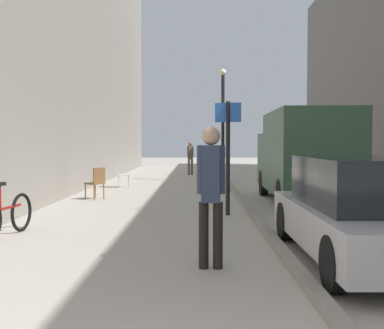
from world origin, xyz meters
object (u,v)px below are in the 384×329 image
at_px(parked_car, 364,210).
at_px(cafe_chair_near_window, 121,173).
at_px(pedestrian_main_foreground, 211,187).
at_px(lamp_post, 223,118).
at_px(pedestrian_mid_block, 190,156).
at_px(cafe_chair_by_doorway, 97,181).
at_px(street_sign_post, 228,148).
at_px(bicycle_leaning, 6,215).
at_px(delivery_van, 304,155).

height_order(parked_car, cafe_chair_near_window, parked_car).
relative_size(pedestrian_main_foreground, lamp_post, 0.39).
distance_m(pedestrian_main_foreground, parked_car, 2.22).
bearing_deg(pedestrian_mid_block, parked_car, 78.96).
relative_size(pedestrian_main_foreground, parked_car, 0.44).
relative_size(pedestrian_main_foreground, cafe_chair_by_doorway, 1.99).
bearing_deg(lamp_post, pedestrian_mid_block, 107.27).
xyz_separation_m(pedestrian_mid_block, cafe_chair_near_window, (-2.48, -7.06, -0.45)).
bearing_deg(pedestrian_main_foreground, cafe_chair_by_doorway, 116.66).
xyz_separation_m(pedestrian_mid_block, street_sign_post, (1.02, -13.77, 0.54)).
relative_size(parked_car, bicycle_leaning, 2.39).
bearing_deg(bicycle_leaning, pedestrian_mid_block, 87.44).
bearing_deg(street_sign_post, cafe_chair_near_window, -47.98).
xyz_separation_m(pedestrian_mid_block, delivery_van, (3.27, -11.56, 0.33)).
height_order(delivery_van, cafe_chair_by_doorway, delivery_van).
xyz_separation_m(pedestrian_main_foreground, cafe_chair_near_window, (-2.97, 11.36, -0.53)).
bearing_deg(street_sign_post, pedestrian_mid_block, -71.31).
bearing_deg(pedestrian_mid_block, street_sign_post, 74.86).
relative_size(pedestrian_mid_block, delivery_van, 0.33).
bearing_deg(parked_car, bicycle_leaning, 163.72).
relative_size(pedestrian_mid_block, street_sign_post, 0.67).
height_order(delivery_van, lamp_post, lamp_post).
xyz_separation_m(delivery_van, lamp_post, (-1.84, 6.97, 1.39)).
bearing_deg(delivery_van, street_sign_post, -134.34).
bearing_deg(cafe_chair_near_window, cafe_chair_by_doorway, -10.91).
xyz_separation_m(pedestrian_main_foreground, street_sign_post, (0.53, 4.65, 0.47)).
relative_size(pedestrian_mid_block, parked_car, 0.41).
bearing_deg(cafe_chair_by_doorway, parked_car, -107.74).
distance_m(street_sign_post, cafe_chair_by_doorway, 4.80).
xyz_separation_m(lamp_post, cafe_chair_near_window, (-3.91, -2.47, -2.18)).
relative_size(parked_car, cafe_chair_near_window, 4.47).
distance_m(pedestrian_main_foreground, street_sign_post, 4.70).
distance_m(delivery_van, street_sign_post, 3.16).
bearing_deg(parked_car, lamp_post, 95.03).
relative_size(pedestrian_main_foreground, street_sign_post, 0.72).
height_order(delivery_van, street_sign_post, street_sign_post).
height_order(street_sign_post, cafe_chair_by_doorway, street_sign_post).
xyz_separation_m(delivery_van, bicycle_leaning, (-6.31, -4.79, -0.95)).
distance_m(pedestrian_mid_block, bicycle_leaning, 16.64).
height_order(bicycle_leaning, cafe_chair_by_doorway, bicycle_leaning).
relative_size(pedestrian_main_foreground, delivery_van, 0.35).
bearing_deg(cafe_chair_near_window, street_sign_post, 18.71).
bearing_deg(street_sign_post, bicycle_leaning, 46.84).
bearing_deg(lamp_post, parked_car, -84.81).
xyz_separation_m(delivery_van, parked_car, (-0.63, -6.43, -0.62)).
bearing_deg(cafe_chair_by_doorway, delivery_van, -61.23).
distance_m(delivery_van, cafe_chair_near_window, 7.35).
relative_size(lamp_post, cafe_chair_by_doorway, 5.06).
height_order(pedestrian_main_foreground, pedestrian_mid_block, pedestrian_main_foreground).
bearing_deg(pedestrian_mid_block, delivery_van, 86.39).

